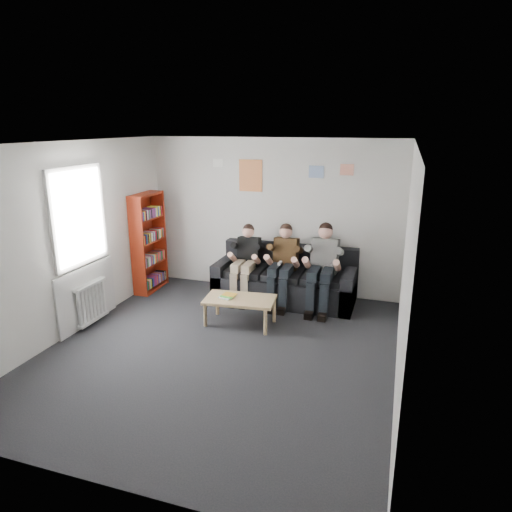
{
  "coord_description": "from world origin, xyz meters",
  "views": [
    {
      "loc": [
        2.15,
        -5.09,
        2.92
      ],
      "look_at": [
        0.08,
        1.3,
        0.96
      ],
      "focal_mm": 32.0,
      "sensor_mm": 36.0,
      "label": 1
    }
  ],
  "objects": [
    {
      "name": "room_shell",
      "position": [
        0.0,
        0.0,
        1.35
      ],
      "size": [
        5.0,
        5.0,
        5.0
      ],
      "color": "black",
      "rests_on": "ground"
    },
    {
      "name": "sofa",
      "position": [
        0.37,
        2.06,
        0.33
      ],
      "size": [
        2.35,
        0.96,
        0.91
      ],
      "color": "black",
      "rests_on": "ground"
    },
    {
      "name": "bookshelf",
      "position": [
        -2.09,
        1.81,
        0.88
      ],
      "size": [
        0.26,
        0.79,
        1.76
      ],
      "rotation": [
        0.0,
        0.0,
        0.03
      ],
      "color": "maroon",
      "rests_on": "ground"
    },
    {
      "name": "coffee_table",
      "position": [
        -0.03,
        0.87,
        0.37
      ],
      "size": [
        1.04,
        0.57,
        0.42
      ],
      "rotation": [
        0.0,
        0.0,
        0.1
      ],
      "color": "tan",
      "rests_on": "ground"
    },
    {
      "name": "game_cases",
      "position": [
        -0.22,
        0.85,
        0.44
      ],
      "size": [
        0.23,
        0.2,
        0.05
      ],
      "rotation": [
        0.0,
        0.0,
        -0.25
      ],
      "color": "silver",
      "rests_on": "coffee_table"
    },
    {
      "name": "person_left",
      "position": [
        -0.29,
        1.85,
        0.66
      ],
      "size": [
        0.37,
        0.79,
        1.29
      ],
      "rotation": [
        0.0,
        0.0,
        0.03
      ],
      "color": "black",
      "rests_on": "sofa"
    },
    {
      "name": "person_middle",
      "position": [
        0.37,
        1.85,
        0.68
      ],
      "size": [
        0.39,
        0.84,
        1.34
      ],
      "rotation": [
        0.0,
        0.0,
        -0.01
      ],
      "color": "#513A1B",
      "rests_on": "sofa"
    },
    {
      "name": "person_right",
      "position": [
        1.02,
        1.85,
        0.7
      ],
      "size": [
        0.42,
        0.91,
        1.4
      ],
      "rotation": [
        0.0,
        0.0,
        -0.05
      ],
      "color": "silver",
      "rests_on": "sofa"
    },
    {
      "name": "radiator",
      "position": [
        -2.15,
        0.2,
        0.35
      ],
      "size": [
        0.1,
        0.64,
        0.6
      ],
      "color": "white",
      "rests_on": "ground"
    },
    {
      "name": "window",
      "position": [
        -2.22,
        0.2,
        1.03
      ],
      "size": [
        0.05,
        1.3,
        2.36
      ],
      "color": "white",
      "rests_on": "room_shell"
    },
    {
      "name": "poster_large",
      "position": [
        -0.4,
        2.49,
        2.05
      ],
      "size": [
        0.42,
        0.01,
        0.55
      ],
      "primitive_type": "cube",
      "color": "gold",
      "rests_on": "room_shell"
    },
    {
      "name": "poster_blue",
      "position": [
        0.75,
        2.49,
        2.15
      ],
      "size": [
        0.25,
        0.01,
        0.2
      ],
      "primitive_type": "cube",
      "color": "#3C77CF",
      "rests_on": "room_shell"
    },
    {
      "name": "poster_pink",
      "position": [
        1.25,
        2.49,
        2.2
      ],
      "size": [
        0.22,
        0.01,
        0.18
      ],
      "primitive_type": "cube",
      "color": "#DA44A4",
      "rests_on": "room_shell"
    },
    {
      "name": "poster_sign",
      "position": [
        -1.0,
        2.49,
        2.25
      ],
      "size": [
        0.2,
        0.01,
        0.14
      ],
      "primitive_type": "cube",
      "color": "white",
      "rests_on": "room_shell"
    }
  ]
}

